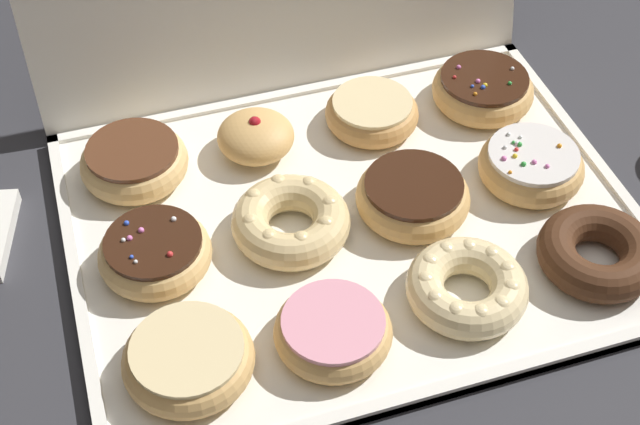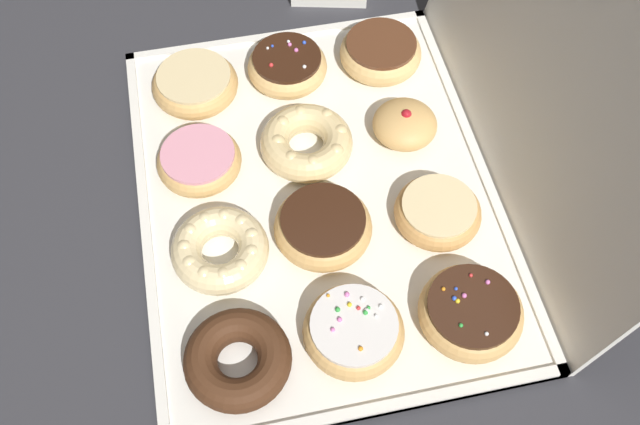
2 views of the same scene
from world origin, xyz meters
The scene contains 15 objects.
ground_plane centered at (0.00, 0.00, 0.00)m, with size 3.00×3.00×0.00m, color #333338.
donut_box centered at (0.00, 0.00, 0.01)m, with size 0.58×0.44×0.01m.
box_lid_open centered at (0.00, 0.28, 0.22)m, with size 0.58×0.45×0.01m, color white.
glazed_ring_donut_0 centered at (-0.20, -0.13, 0.03)m, with size 0.12×0.12×0.04m.
pink_frosted_donut_1 centered at (-0.07, -0.14, 0.03)m, with size 0.11×0.11×0.03m.
cruller_donut_2 centered at (0.07, -0.13, 0.03)m, with size 0.12×0.12×0.04m.
chocolate_cake_ring_donut_3 centered at (0.21, -0.13, 0.03)m, with size 0.12×0.12×0.04m.
sprinkle_donut_4 centered at (-0.20, 0.00, 0.03)m, with size 0.11×0.11×0.04m.
cruller_donut_5 centered at (-0.07, 0.00, 0.03)m, with size 0.12×0.12×0.04m.
chocolate_frosted_donut_6 centered at (0.06, -0.01, 0.03)m, with size 0.12×0.12×0.04m.
sprinkle_donut_7 centered at (0.20, 0.00, 0.03)m, with size 0.11×0.11×0.04m.
chocolate_frosted_donut_8 centered at (-0.20, 0.13, 0.03)m, with size 0.12×0.12×0.04m.
jelly_filled_donut_9 centered at (-0.07, 0.13, 0.03)m, with size 0.09×0.09×0.05m.
glazed_ring_donut_10 centered at (0.07, 0.14, 0.03)m, with size 0.11×0.11×0.03m.
sprinkle_donut_11 centered at (0.21, 0.13, 0.03)m, with size 0.12×0.12×0.04m.
Camera 2 is at (0.50, -0.10, 0.77)m, focal length 40.33 mm.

